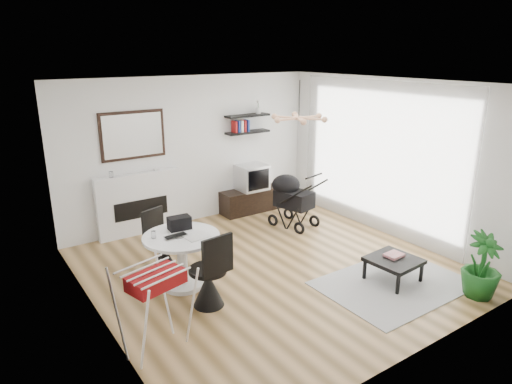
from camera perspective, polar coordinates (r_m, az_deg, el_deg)
floor at (r=6.93m, az=1.95°, el=-9.45°), size 5.00×5.00×0.00m
ceiling at (r=6.20m, az=2.21°, el=13.43°), size 5.00×5.00×0.00m
wall_back at (r=8.52m, az=-8.00°, el=5.15°), size 5.00×0.00×5.00m
wall_left at (r=5.41m, az=-19.80°, el=-2.84°), size 0.00×5.00×5.00m
wall_right at (r=8.13m, az=16.44°, el=4.03°), size 0.00×5.00×5.00m
sheer_curtain at (r=8.18m, az=14.91°, el=4.23°), size 0.04×3.60×2.60m
fireplace at (r=8.20m, az=-14.43°, el=-0.52°), size 1.50×0.17×2.16m
shelf_lower at (r=8.92m, az=-1.06°, el=7.50°), size 0.90×0.25×0.04m
shelf_upper at (r=8.87m, az=-1.07°, el=9.53°), size 0.90×0.25×0.04m
pendant_lamp at (r=6.93m, az=5.38°, el=9.19°), size 0.90×0.90×0.10m
tv_console at (r=9.17m, az=-0.69°, el=-1.05°), size 1.23×0.43×0.46m
crt_tv at (r=9.05m, az=-0.54°, el=1.87°), size 0.57×0.50×0.50m
dining_table at (r=6.29m, az=-9.23°, el=-7.54°), size 1.03×1.03×0.76m
laptop at (r=6.11m, az=-9.80°, el=-5.58°), size 0.32×0.22×0.02m
black_bag at (r=6.37m, az=-9.56°, el=-3.84°), size 0.32×0.21×0.18m
newspaper at (r=6.12m, az=-7.43°, el=-5.50°), size 0.35×0.30×0.01m
drinking_glass at (r=6.15m, az=-12.69°, el=-5.23°), size 0.06×0.06×0.10m
chair_far at (r=6.94m, az=-11.60°, el=-7.18°), size 0.47×0.48×0.90m
chair_near at (r=5.87m, az=-5.87°, el=-11.25°), size 0.49×0.51×1.01m
drying_rack at (r=5.07m, az=-12.50°, el=-14.02°), size 0.78×0.75×0.98m
stroller at (r=8.41m, az=4.46°, el=-1.22°), size 0.72×0.94×1.06m
rug at (r=6.75m, az=16.81°, el=-10.94°), size 2.01×1.45×0.01m
coffee_table at (r=6.71m, az=16.84°, el=-8.25°), size 0.69×0.69×0.33m
magazines at (r=6.76m, az=16.86°, el=-7.54°), size 0.26×0.21×0.04m
potted_plant at (r=6.69m, az=26.41°, el=-8.23°), size 0.55×0.55×0.88m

